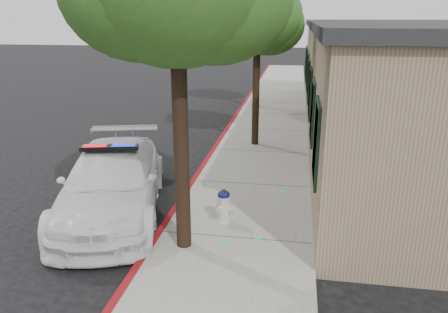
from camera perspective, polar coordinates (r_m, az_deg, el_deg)
ground at (r=9.37m, az=-8.69°, el=-10.41°), size 120.00×120.00×0.00m
sidewalk at (r=11.69m, az=3.35°, el=-3.90°), size 3.20×60.00×0.15m
red_curb at (r=11.94m, az=-4.03°, el=-3.42°), size 0.14×60.00×0.16m
clapboard_building at (r=17.42m, az=22.89°, el=8.96°), size 7.30×20.89×4.24m
police_car at (r=10.37m, az=-14.39°, el=-3.24°), size 3.39×5.66×1.65m
fire_hydrant at (r=9.41m, az=-0.05°, el=-6.48°), size 0.42×0.37×0.75m
street_tree_mid at (r=14.75m, az=4.46°, el=17.34°), size 2.99×2.89×5.49m
street_tree_far at (r=21.52m, az=4.40°, el=17.32°), size 3.09×2.87×5.42m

